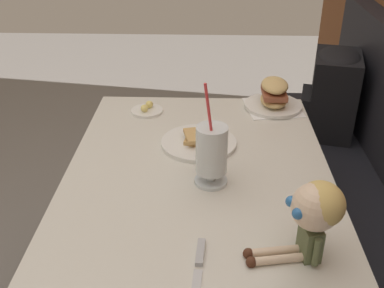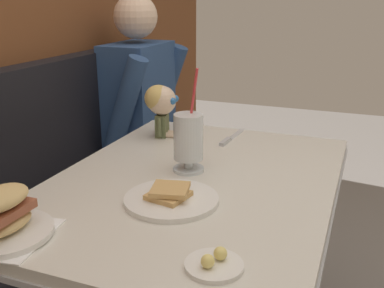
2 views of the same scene
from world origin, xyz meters
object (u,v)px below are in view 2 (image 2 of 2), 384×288
(sandwich_plate, at_px, (2,218))
(butter_knife, at_px, (229,139))
(butter_saucer, at_px, (214,264))
(diner_patron, at_px, (146,102))
(milkshake_glass, at_px, (188,140))
(seated_doll, at_px, (162,103))
(toast_plate, at_px, (171,198))

(sandwich_plate, bearing_deg, butter_knife, -17.26)
(butter_saucer, height_order, diner_patron, diner_patron)
(milkshake_glass, xyz_separation_m, sandwich_plate, (-0.52, 0.24, -0.05))
(seated_doll, relative_size, diner_patron, 0.28)
(milkshake_glass, xyz_separation_m, butter_saucer, (-0.47, -0.24, -0.09))
(butter_knife, bearing_deg, diner_patron, 52.04)
(toast_plate, bearing_deg, sandwich_plate, 137.11)
(seated_doll, bearing_deg, butter_saucer, -148.49)
(butter_saucer, distance_m, diner_patron, 1.47)
(milkshake_glass, distance_m, seated_doll, 0.37)
(toast_plate, distance_m, sandwich_plate, 0.41)
(butter_saucer, height_order, seated_doll, seated_doll)
(butter_knife, distance_m, seated_doll, 0.29)
(milkshake_glass, height_order, sandwich_plate, milkshake_glass)
(sandwich_plate, relative_size, seated_doll, 1.01)
(toast_plate, height_order, butter_knife, toast_plate)
(milkshake_glass, relative_size, sandwich_plate, 1.38)
(butter_knife, relative_size, diner_patron, 0.29)
(butter_saucer, bearing_deg, toast_plate, 39.59)
(toast_plate, distance_m, butter_saucer, 0.32)
(sandwich_plate, relative_size, butter_knife, 0.97)
(sandwich_plate, bearing_deg, diner_patron, 13.08)
(milkshake_glass, distance_m, butter_saucer, 0.53)
(butter_knife, bearing_deg, seated_doll, 98.69)
(diner_patron, bearing_deg, butter_knife, -127.96)
(toast_plate, distance_m, seated_doll, 0.60)
(milkshake_glass, xyz_separation_m, diner_patron, (0.78, 0.54, -0.10))
(toast_plate, relative_size, seated_doll, 1.10)
(diner_patron, bearing_deg, toast_plate, -149.88)
(butter_knife, xyz_separation_m, diner_patron, (0.44, 0.57, -0.00))
(butter_knife, distance_m, diner_patron, 0.72)
(toast_plate, bearing_deg, diner_patron, 30.12)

